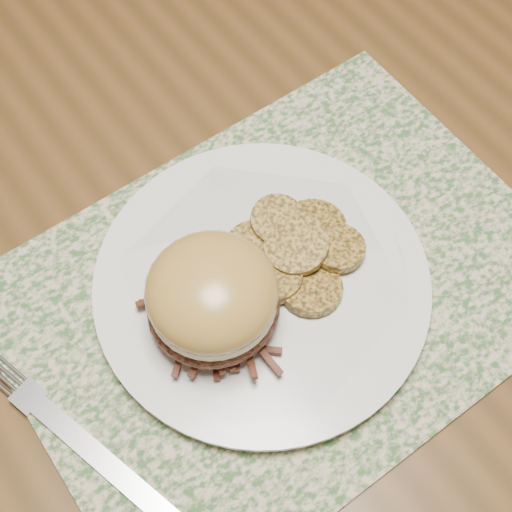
% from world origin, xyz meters
% --- Properties ---
extents(ground, '(3.50, 3.50, 0.00)m').
position_xyz_m(ground, '(0.00, 0.00, 0.00)').
color(ground, brown).
rests_on(ground, ground).
extents(dining_table, '(1.50, 0.90, 0.75)m').
position_xyz_m(dining_table, '(0.00, 0.00, 0.67)').
color(dining_table, brown).
rests_on(dining_table, ground).
extents(placemat, '(0.45, 0.33, 0.00)m').
position_xyz_m(placemat, '(0.15, -0.17, 0.75)').
color(placemat, '#3A6031').
rests_on(placemat, dining_table).
extents(dinner_plate, '(0.26, 0.26, 0.02)m').
position_xyz_m(dinner_plate, '(0.14, -0.16, 0.76)').
color(dinner_plate, white).
rests_on(dinner_plate, placemat).
extents(pork_sandwich, '(0.12, 0.12, 0.08)m').
position_xyz_m(pork_sandwich, '(0.08, -0.17, 0.81)').
color(pork_sandwich, black).
rests_on(pork_sandwich, dinner_plate).
extents(roasted_potatoes, '(0.13, 0.13, 0.03)m').
position_xyz_m(roasted_potatoes, '(0.17, -0.16, 0.78)').
color(roasted_potatoes, olive).
rests_on(roasted_potatoes, dinner_plate).
extents(fork, '(0.07, 0.19, 0.00)m').
position_xyz_m(fork, '(-0.05, -0.18, 0.76)').
color(fork, '#BBBBC2').
rests_on(fork, placemat).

